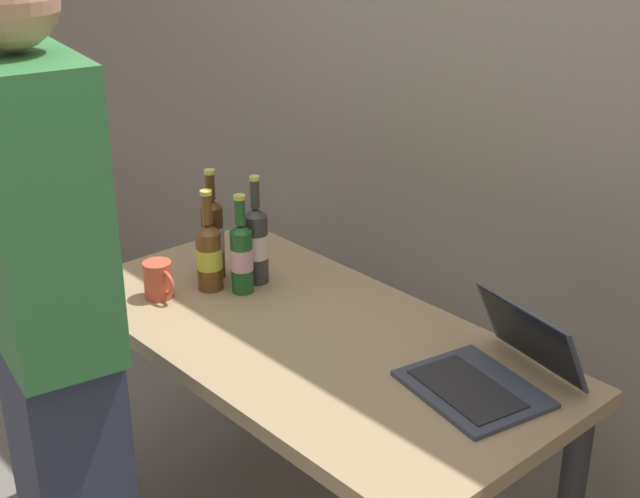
# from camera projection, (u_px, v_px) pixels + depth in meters

# --- Properties ---
(desk) EXTENTS (1.40, 0.71, 0.75)m
(desk) POSITION_uv_depth(u_px,v_px,m) (308.00, 366.00, 2.33)
(desk) COLOR #9E8460
(desk) RESTS_ON ground
(laptop) EXTENTS (0.37, 0.39, 0.19)m
(laptop) POSITION_uv_depth(u_px,v_px,m) (492.00, 370.00, 2.04)
(laptop) COLOR #383D4C
(laptop) RESTS_ON desk
(beer_bottle_brown) EXTENTS (0.07, 0.07, 0.32)m
(beer_bottle_brown) POSITION_uv_depth(u_px,v_px,m) (256.00, 243.00, 2.52)
(beer_bottle_brown) COLOR #333333
(beer_bottle_brown) RESTS_ON desk
(beer_bottle_green) EXTENTS (0.06, 0.06, 0.29)m
(beer_bottle_green) POSITION_uv_depth(u_px,v_px,m) (242.00, 255.00, 2.46)
(beer_bottle_green) COLOR #1E5123
(beer_bottle_green) RESTS_ON desk
(beer_bottle_dark) EXTENTS (0.07, 0.07, 0.33)m
(beer_bottle_dark) POSITION_uv_depth(u_px,v_px,m) (213.00, 236.00, 2.55)
(beer_bottle_dark) COLOR #472B14
(beer_bottle_dark) RESTS_ON desk
(beer_bottle_amber) EXTENTS (0.07, 0.07, 0.30)m
(beer_bottle_amber) POSITION_uv_depth(u_px,v_px,m) (209.00, 254.00, 2.48)
(beer_bottle_amber) COLOR brown
(beer_bottle_amber) RESTS_ON desk
(person_figure) EXTENTS (0.42, 0.33, 1.77)m
(person_figure) POSITION_uv_depth(u_px,v_px,m) (53.00, 334.00, 1.95)
(person_figure) COLOR #2D3347
(person_figure) RESTS_ON ground
(coffee_mug) EXTENTS (0.12, 0.08, 0.11)m
(coffee_mug) POSITION_uv_depth(u_px,v_px,m) (159.00, 280.00, 2.45)
(coffee_mug) COLOR #BF4C33
(coffee_mug) RESTS_ON desk
(back_wall) EXTENTS (6.00, 0.10, 2.60)m
(back_wall) POSITION_uv_depth(u_px,v_px,m) (491.00, 81.00, 2.50)
(back_wall) COLOR gray
(back_wall) RESTS_ON ground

